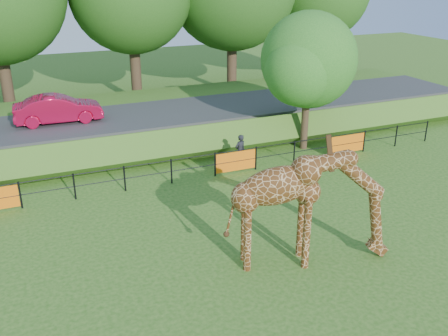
# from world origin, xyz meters

# --- Properties ---
(ground) EXTENTS (90.00, 90.00, 0.00)m
(ground) POSITION_xyz_m (0.00, 0.00, 0.00)
(ground) COLOR #295916
(ground) RESTS_ON ground
(giraffe) EXTENTS (5.23, 2.40, 3.70)m
(giraffe) POSITION_xyz_m (2.10, 0.57, 1.85)
(giraffe) COLOR #4F2B10
(giraffe) RESTS_ON ground
(perimeter_fence) EXTENTS (28.07, 0.10, 1.10)m
(perimeter_fence) POSITION_xyz_m (0.00, 8.00, 0.55)
(perimeter_fence) COLOR black
(perimeter_fence) RESTS_ON ground
(embankment) EXTENTS (40.00, 9.00, 1.30)m
(embankment) POSITION_xyz_m (0.00, 15.50, 0.65)
(embankment) COLOR #295916
(embankment) RESTS_ON ground
(road) EXTENTS (40.00, 5.00, 0.12)m
(road) POSITION_xyz_m (0.00, 14.00, 1.36)
(road) COLOR #2F2F32
(road) RESTS_ON embankment
(car_red) EXTENTS (4.23, 1.60, 1.38)m
(car_red) POSITION_xyz_m (-3.78, 14.21, 2.11)
(car_red) COLOR #C10D38
(car_red) RESTS_ON road
(visitor) EXTENTS (0.65, 0.51, 1.56)m
(visitor) POSITION_xyz_m (3.46, 8.56, 0.78)
(visitor) COLOR black
(visitor) RESTS_ON ground
(tree_east) EXTENTS (5.40, 4.71, 6.76)m
(tree_east) POSITION_xyz_m (7.60, 9.63, 4.28)
(tree_east) COLOR #382A19
(tree_east) RESTS_ON ground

